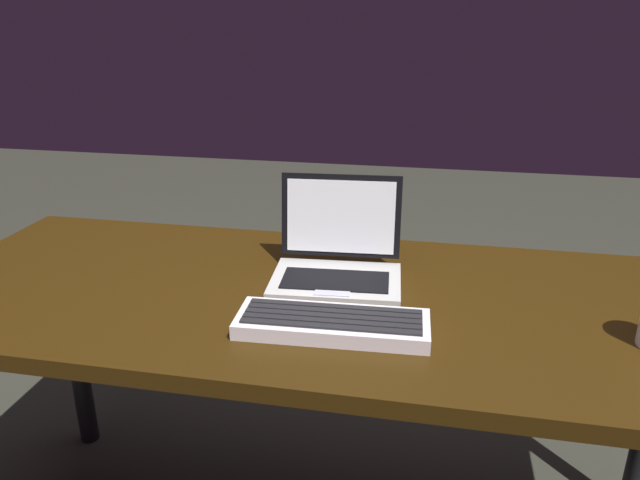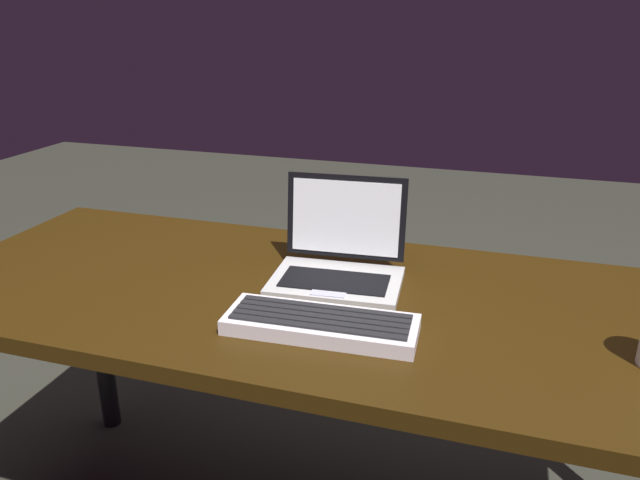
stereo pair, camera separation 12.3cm
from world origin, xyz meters
The scene contains 3 objects.
desk centered at (0.00, 0.00, 0.64)m, with size 1.69×0.68×0.72m.
laptop_front centered at (0.03, 0.08, 0.76)m, with size 0.28×0.23×0.21m.
external_keyboard centered at (0.06, -0.15, 0.73)m, with size 0.35×0.14×0.03m.
Camera 2 is at (0.34, -1.06, 1.26)m, focal length 33.57 mm.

